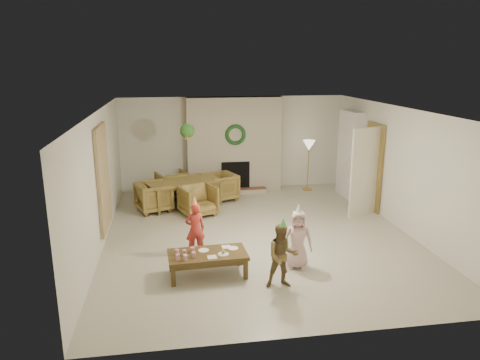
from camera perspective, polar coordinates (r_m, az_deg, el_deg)
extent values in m
plane|color=#B7B29E|center=(9.10, 2.27, -6.97)|extent=(7.00, 7.00, 0.00)
plane|color=white|center=(8.50, 2.45, 8.88)|extent=(7.00, 7.00, 0.00)
plane|color=silver|center=(12.09, -0.87, 4.71)|extent=(7.00, 0.00, 7.00)
plane|color=silver|center=(5.50, 9.51, -8.21)|extent=(7.00, 0.00, 7.00)
plane|color=silver|center=(8.66, -17.51, -0.10)|extent=(0.00, 7.00, 7.00)
plane|color=silver|center=(9.74, 19.94, 1.31)|extent=(0.00, 7.00, 7.00)
cube|color=#522815|center=(11.90, -0.73, 4.54)|extent=(2.50, 0.40, 2.50)
cube|color=#5F261A|center=(11.84, -0.47, -1.44)|extent=(1.60, 0.30, 0.12)
cube|color=black|center=(11.90, -0.60, 0.59)|extent=(0.75, 0.12, 0.75)
torus|color=#19421D|center=(11.62, -0.58, 5.79)|extent=(0.54, 0.10, 0.54)
cylinder|color=gold|center=(12.33, 8.58, -1.17)|extent=(0.25, 0.25, 0.03)
cylinder|color=gold|center=(12.17, 8.69, 1.65)|extent=(0.03, 0.03, 1.22)
cone|color=beige|center=(12.05, 8.80, 4.38)|extent=(0.33, 0.33, 0.27)
cube|color=white|center=(11.73, 13.88, 3.20)|extent=(0.30, 1.00, 2.20)
cube|color=white|center=(11.86, 13.60, 0.13)|extent=(0.30, 0.92, 0.03)
cube|color=white|center=(11.77, 13.71, 2.01)|extent=(0.30, 0.92, 0.03)
cube|color=white|center=(11.69, 13.83, 3.92)|extent=(0.30, 0.92, 0.03)
cube|color=white|center=(11.63, 13.95, 5.86)|extent=(0.30, 0.92, 0.03)
cube|color=#9A3A1C|center=(11.69, 13.82, 0.60)|extent=(0.20, 0.40, 0.24)
cube|color=navy|center=(11.78, 13.57, 2.73)|extent=(0.20, 0.44, 0.24)
cube|color=#A17D22|center=(11.57, 13.97, 4.46)|extent=(0.20, 0.36, 0.22)
cube|color=olive|center=(10.81, 16.65, 1.61)|extent=(0.05, 0.86, 2.04)
cube|color=beige|center=(10.32, 15.63, 0.96)|extent=(0.77, 0.32, 2.00)
cube|color=tan|center=(8.85, -17.07, 0.24)|extent=(0.06, 1.20, 2.00)
imported|color=olive|center=(10.85, -7.07, -1.71)|extent=(1.99, 1.55, 0.62)
imported|color=olive|center=(10.17, -5.36, -2.62)|extent=(0.95, 0.96, 0.68)
imported|color=olive|center=(11.53, -8.58, -0.60)|extent=(0.95, 0.96, 0.68)
imported|color=olive|center=(10.58, -10.93, -2.12)|extent=(0.96, 0.95, 0.68)
imported|color=olive|center=(11.24, -2.55, -0.86)|extent=(0.96, 0.95, 0.68)
cylinder|color=tan|center=(9.87, -6.80, 7.58)|extent=(0.01, 0.01, 0.70)
cylinder|color=brown|center=(9.92, -6.73, 5.58)|extent=(0.16, 0.16, 0.12)
sphere|color=#1F4918|center=(9.90, -6.76, 6.26)|extent=(0.32, 0.32, 0.32)
cube|color=#4A3718|center=(7.35, -4.17, -9.49)|extent=(1.30, 0.70, 0.06)
cube|color=#4A3718|center=(7.37, -4.16, -9.97)|extent=(1.20, 0.60, 0.08)
cube|color=#4A3718|center=(7.15, -8.51, -12.07)|extent=(0.07, 0.07, 0.33)
cube|color=#4A3718|center=(7.29, 0.72, -11.34)|extent=(0.07, 0.07, 0.33)
cube|color=#4A3718|center=(7.62, -8.77, -10.33)|extent=(0.07, 0.07, 0.33)
cube|color=#4A3718|center=(7.75, -0.13, -9.69)|extent=(0.07, 0.07, 0.33)
cylinder|color=silver|center=(7.14, -7.94, -9.70)|extent=(0.07, 0.07, 0.09)
cylinder|color=silver|center=(7.32, -8.06, -9.07)|extent=(0.07, 0.07, 0.09)
cylinder|color=silver|center=(7.10, -6.96, -9.80)|extent=(0.07, 0.07, 0.09)
cylinder|color=silver|center=(7.28, -7.10, -9.17)|extent=(0.07, 0.07, 0.09)
cylinder|color=silver|center=(7.19, -5.92, -9.47)|extent=(0.07, 0.07, 0.09)
cylinder|color=silver|center=(7.36, -6.09, -8.85)|extent=(0.07, 0.07, 0.09)
cylinder|color=white|center=(7.43, -4.68, -8.92)|extent=(0.18, 0.18, 0.01)
cylinder|color=white|center=(7.28, -2.14, -9.41)|extent=(0.18, 0.18, 0.01)
cylinder|color=white|center=(7.49, -0.91, -8.69)|extent=(0.18, 0.18, 0.01)
sphere|color=tan|center=(7.26, -2.14, -9.14)|extent=(0.07, 0.07, 0.07)
cube|color=#F2B2BD|center=(7.18, -3.58, -9.79)|extent=(0.15, 0.15, 0.01)
cube|color=#F2B2BD|center=(7.54, -1.76, -8.52)|extent=(0.15, 0.15, 0.01)
imported|color=#B02E25|center=(8.06, -5.74, -6.28)|extent=(0.38, 0.28, 0.97)
cone|color=#E9C34D|center=(7.89, -5.84, -2.70)|extent=(0.16, 0.16, 0.18)
imported|color=brown|center=(6.96, 5.42, -9.64)|extent=(0.52, 0.42, 1.01)
cone|color=#54BE51|center=(6.75, 5.53, -5.44)|extent=(0.16, 0.16, 0.17)
imported|color=beige|center=(7.61, 7.37, -7.52)|extent=(0.54, 0.41, 1.00)
cone|color=silver|center=(7.42, 7.51, -3.66)|extent=(0.17, 0.17, 0.18)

